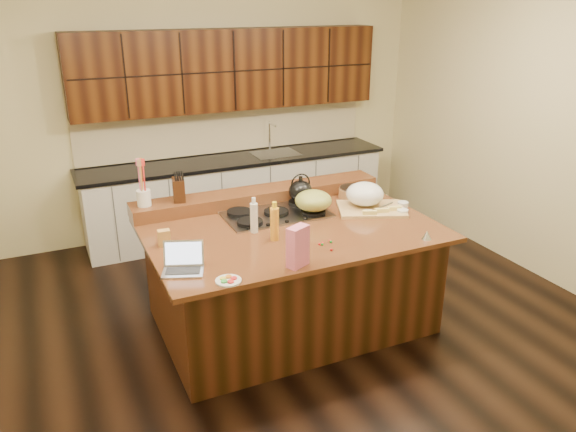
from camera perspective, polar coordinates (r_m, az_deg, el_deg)
name	(u,v)px	position (r m, az deg, el deg)	size (l,w,h in m)	color
room	(291,178)	(4.58, 0.26, 3.88)	(5.52, 5.02, 2.72)	black
island	(290,275)	(4.92, 0.24, -6.02)	(2.40, 1.60, 0.92)	black
back_ledge	(259,195)	(5.30, -2.92, 2.12)	(2.40, 0.30, 0.12)	black
cooktop	(276,213)	(4.97, -1.20, 0.26)	(0.92, 0.52, 0.05)	gray
back_counter	(235,153)	(6.77, -5.38, 6.35)	(3.70, 0.66, 2.40)	silver
kettle	(300,191)	(5.16, 1.28, 2.56)	(0.22, 0.22, 0.20)	black
green_bowl	(313,201)	(4.94, 2.59, 1.58)	(0.33, 0.33, 0.18)	olive
laptop	(183,263)	(4.04, -10.59, -4.72)	(0.34, 0.31, 0.20)	#B7B7BC
oil_bottle	(275,224)	(4.42, -1.37, -0.82)	(0.07, 0.07, 0.27)	gold
vinegar_bottle	(254,218)	(4.58, -3.47, -0.19)	(0.06, 0.06, 0.25)	silver
wooden_tray	(366,197)	(5.15, 7.98, 1.89)	(0.71, 0.63, 0.24)	tan
ramekin_a	(403,212)	(5.09, 11.56, 0.42)	(0.10, 0.10, 0.04)	white
ramekin_b	(368,213)	(5.00, 8.17, 0.26)	(0.10, 0.10, 0.04)	white
ramekin_c	(403,204)	(5.28, 11.60, 1.17)	(0.10, 0.10, 0.04)	white
strainer_bowl	(351,193)	(5.44, 6.43, 2.32)	(0.24, 0.24, 0.09)	#996B3F
kitchen_timer	(427,235)	(4.61, 13.91, -1.88)	(0.08, 0.08, 0.07)	silver
pink_bag	(298,246)	(3.99, 1.00, -3.11)	(0.16, 0.09, 0.30)	#DE688A
candy_plate	(228,281)	(3.86, -6.08, -6.55)	(0.18, 0.18, 0.01)	white
package_box	(164,238)	(4.45, -12.47, -2.19)	(0.09, 0.06, 0.13)	#CC9448
utensil_crock	(144,198)	(4.99, -14.43, 1.79)	(0.12, 0.12, 0.14)	white
knife_block	(179,190)	(5.04, -11.04, 2.62)	(0.10, 0.16, 0.20)	black
gumdrop_0	(320,244)	(4.38, 3.23, -2.86)	(0.02, 0.02, 0.02)	red
gumdrop_1	(322,244)	(4.38, 3.48, -2.88)	(0.02, 0.02, 0.02)	#198C26
gumdrop_2	(330,241)	(4.44, 4.28, -2.56)	(0.02, 0.02, 0.02)	red
gumdrop_3	(331,242)	(4.43, 4.37, -2.62)	(0.02, 0.02, 0.02)	#198C26
gumdrop_4	(303,257)	(4.16, 1.55, -4.19)	(0.02, 0.02, 0.02)	red
gumdrop_5	(299,253)	(4.23, 1.08, -3.73)	(0.02, 0.02, 0.02)	#198C26
gumdrop_6	(303,245)	(4.37, 1.49, -2.92)	(0.02, 0.02, 0.02)	red
gumdrop_7	(304,255)	(4.19, 1.62, -4.01)	(0.02, 0.02, 0.02)	#198C26
gumdrop_8	(322,243)	(4.40, 3.50, -2.76)	(0.02, 0.02, 0.02)	red
gumdrop_9	(298,245)	(4.35, 1.05, -3.00)	(0.02, 0.02, 0.02)	#198C26
gumdrop_10	(331,250)	(4.29, 4.43, -3.44)	(0.02, 0.02, 0.02)	red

